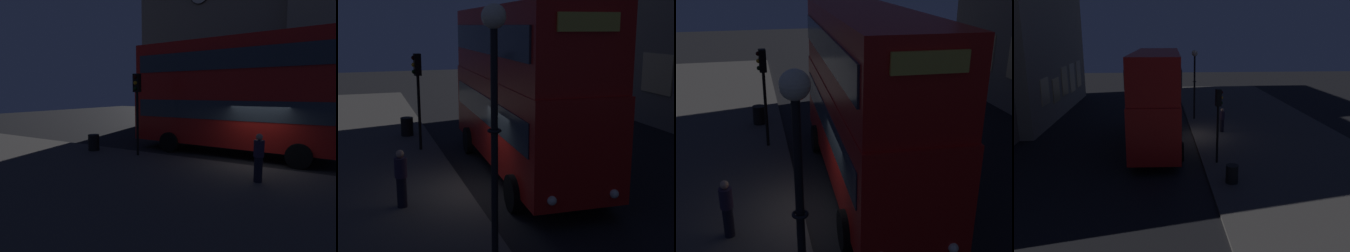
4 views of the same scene
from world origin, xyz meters
TOP-DOWN VIEW (x-y plane):
  - ground_plane at (0.00, 0.00)m, footprint 80.00×80.00m
  - sidewalk_slab at (0.00, -5.53)m, footprint 44.00×9.96m
  - building_with_clock at (-6.30, 14.12)m, footprint 13.98×7.38m
  - double_decker_bus at (-1.74, 1.76)m, footprint 10.27×3.18m
  - traffic_light_near_kerb at (-5.23, -1.32)m, footprint 0.34×0.37m
  - pedestrian at (0.66, -2.60)m, footprint 0.35×0.35m
  - litter_bin at (-7.85, -1.56)m, footprint 0.56×0.56m

SIDE VIEW (x-z plane):
  - ground_plane at x=0.00m, z-range 0.00..0.00m
  - sidewalk_slab at x=0.00m, z-range 0.00..0.12m
  - litter_bin at x=-7.85m, z-range 0.12..0.95m
  - pedestrian at x=0.66m, z-range 0.14..1.77m
  - traffic_light_near_kerb at x=-5.23m, z-range 0.97..4.81m
  - double_decker_bus at x=-1.74m, z-range 0.32..5.95m
  - building_with_clock at x=-6.30m, z-range 0.00..16.41m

